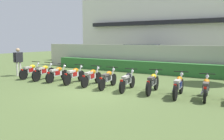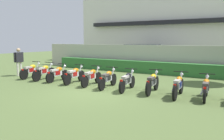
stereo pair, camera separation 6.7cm
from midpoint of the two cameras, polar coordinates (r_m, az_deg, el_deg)
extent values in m
plane|color=#566B38|center=(10.35, -4.53, -5.45)|extent=(60.00, 60.00, 0.00)
cube|color=white|center=(24.70, 17.98, 9.62)|extent=(21.23, 6.00, 6.90)
cube|color=black|center=(21.59, 15.90, 11.01)|extent=(17.83, 0.50, 0.36)
cube|color=#BCB7A8|center=(16.94, 10.99, 2.62)|extent=(20.16, 0.30, 1.90)
cube|color=#337033|center=(16.34, 10.06, 0.56)|extent=(16.13, 0.70, 0.80)
cube|color=#9EA3A8|center=(20.15, 7.82, 2.81)|extent=(4.72, 2.49, 1.00)
cube|color=#2D333D|center=(20.16, 7.31, 5.17)|extent=(2.92, 2.08, 0.65)
cylinder|color=black|center=(20.73, 12.69, 1.71)|extent=(0.70, 0.32, 0.68)
cylinder|color=black|center=(18.92, 11.64, 1.23)|extent=(0.70, 0.32, 0.68)
cylinder|color=black|center=(21.53, 4.42, 2.06)|extent=(0.70, 0.32, 0.68)
cylinder|color=black|center=(19.80, 2.68, 1.63)|extent=(0.70, 0.32, 0.68)
cylinder|color=black|center=(15.39, -16.94, -0.41)|extent=(0.17, 0.62, 0.61)
cylinder|color=black|center=(14.50, -20.14, -0.99)|extent=(0.17, 0.62, 0.61)
cube|color=silver|center=(14.88, -18.65, -0.15)|extent=(0.27, 0.62, 0.22)
ellipsoid|color=yellow|center=(14.98, -18.24, 0.80)|extent=(0.27, 0.46, 0.22)
cube|color=#B2ADA3|center=(14.69, -19.29, 0.56)|extent=(0.26, 0.54, 0.10)
cube|color=red|center=(14.39, -20.47, 0.06)|extent=(0.11, 0.09, 0.08)
cylinder|color=silver|center=(15.28, -17.20, 0.74)|extent=(0.08, 0.23, 0.65)
cylinder|color=black|center=(15.19, -17.47, 1.90)|extent=(0.60, 0.11, 0.04)
sphere|color=silver|center=(15.35, -16.96, 1.45)|extent=(0.14, 0.14, 0.14)
cylinder|color=silver|center=(14.80, -19.63, -0.73)|extent=(0.14, 0.55, 0.07)
cube|color=#A51414|center=(14.84, -18.79, 0.02)|extent=(0.28, 0.39, 0.20)
cylinder|color=black|center=(14.61, -14.11, -0.66)|extent=(0.18, 0.64, 0.64)
cylinder|color=black|center=(13.63, -17.39, -1.33)|extent=(0.18, 0.64, 0.64)
cube|color=silver|center=(14.05, -15.84, -0.40)|extent=(0.28, 0.62, 0.22)
ellipsoid|color=yellow|center=(14.16, -15.44, 0.60)|extent=(0.28, 0.47, 0.22)
cube|color=#B2ADA3|center=(13.85, -16.48, 0.34)|extent=(0.27, 0.54, 0.10)
cube|color=red|center=(13.52, -17.72, -0.21)|extent=(0.11, 0.09, 0.08)
cylinder|color=silver|center=(14.50, -14.36, 0.55)|extent=(0.08, 0.23, 0.65)
cylinder|color=black|center=(14.40, -14.62, 1.78)|extent=(0.60, 0.12, 0.04)
sphere|color=silver|center=(14.57, -14.12, 1.30)|extent=(0.14, 0.14, 0.14)
cylinder|color=silver|center=(13.96, -16.86, -1.03)|extent=(0.15, 0.55, 0.07)
cube|color=#A51414|center=(14.01, -15.98, -0.22)|extent=(0.29, 0.39, 0.20)
cylinder|color=black|center=(13.86, -11.03, -1.13)|extent=(0.12, 0.58, 0.57)
cylinder|color=black|center=(12.96, -14.41, -1.80)|extent=(0.12, 0.58, 0.57)
cube|color=silver|center=(13.35, -12.83, -0.84)|extent=(0.23, 0.61, 0.22)
ellipsoid|color=orange|center=(13.44, -12.38, 0.21)|extent=(0.24, 0.45, 0.22)
cube|color=beige|center=(13.15, -13.51, -0.06)|extent=(0.23, 0.53, 0.10)
cube|color=red|center=(12.85, -14.76, -0.62)|extent=(0.10, 0.09, 0.08)
cylinder|color=silver|center=(13.75, -11.30, 0.14)|extent=(0.06, 0.23, 0.65)
cylinder|color=black|center=(13.64, -11.58, 1.43)|extent=(0.60, 0.07, 0.04)
sphere|color=silver|center=(13.81, -11.03, 0.93)|extent=(0.14, 0.14, 0.14)
cylinder|color=silver|center=(13.26, -13.91, -1.50)|extent=(0.10, 0.55, 0.07)
cube|color=#A51414|center=(13.30, -12.97, -0.66)|extent=(0.26, 0.37, 0.20)
cylinder|color=black|center=(13.22, -7.17, -1.39)|extent=(0.16, 0.60, 0.60)
cylinder|color=black|center=(12.13, -10.48, -2.23)|extent=(0.16, 0.60, 0.60)
cube|color=silver|center=(12.61, -8.89, -1.16)|extent=(0.27, 0.62, 0.22)
ellipsoid|color=orange|center=(12.72, -8.49, -0.03)|extent=(0.27, 0.46, 0.22)
cube|color=beige|center=(12.39, -9.50, -0.33)|extent=(0.26, 0.54, 0.10)
cube|color=red|center=(12.01, -10.78, -0.98)|extent=(0.11, 0.09, 0.08)
cylinder|color=silver|center=(13.10, -7.40, -0.06)|extent=(0.08, 0.23, 0.65)
cylinder|color=black|center=(12.99, -7.64, 1.29)|extent=(0.60, 0.11, 0.04)
sphere|color=silver|center=(13.17, -7.16, 0.77)|extent=(0.14, 0.14, 0.14)
cylinder|color=silver|center=(12.49, -9.97, -1.86)|extent=(0.14, 0.55, 0.07)
cube|color=#A51414|center=(12.56, -9.02, -0.96)|extent=(0.28, 0.39, 0.20)
cylinder|color=black|center=(12.55, -3.18, -1.83)|extent=(0.16, 0.59, 0.59)
cylinder|color=black|center=(11.41, -6.34, -2.77)|extent=(0.16, 0.59, 0.59)
cube|color=silver|center=(11.91, -4.81, -1.60)|extent=(0.27, 0.62, 0.22)
ellipsoid|color=orange|center=(12.02, -4.42, -0.41)|extent=(0.27, 0.46, 0.22)
cube|color=#B2ADA3|center=(11.68, -5.39, -0.74)|extent=(0.26, 0.54, 0.10)
cube|color=red|center=(11.28, -6.63, -1.45)|extent=(0.11, 0.09, 0.08)
cylinder|color=silver|center=(12.43, -3.39, -0.43)|extent=(0.08, 0.23, 0.65)
cylinder|color=black|center=(12.31, -3.60, 0.99)|extent=(0.60, 0.11, 0.04)
sphere|color=silver|center=(12.50, -3.15, 0.45)|extent=(0.14, 0.14, 0.14)
cylinder|color=silver|center=(11.78, -5.92, -2.36)|extent=(0.13, 0.55, 0.07)
cube|color=#A51414|center=(11.86, -4.94, -1.40)|extent=(0.28, 0.39, 0.20)
cylinder|color=black|center=(11.93, 0.51, -2.28)|extent=(0.18, 0.60, 0.59)
cylinder|color=black|center=(10.72, -2.29, -3.37)|extent=(0.18, 0.60, 0.59)
cube|color=silver|center=(11.25, -0.92, -2.09)|extent=(0.29, 0.62, 0.22)
ellipsoid|color=orange|center=(11.37, -0.57, -0.82)|extent=(0.28, 0.47, 0.22)
cube|color=#4C4742|center=(11.01, -1.42, -1.18)|extent=(0.27, 0.54, 0.10)
cube|color=red|center=(10.58, -2.54, -1.97)|extent=(0.11, 0.09, 0.08)
cylinder|color=silver|center=(11.80, 0.34, -0.82)|extent=(0.08, 0.23, 0.65)
cylinder|color=black|center=(11.68, 0.17, 0.68)|extent=(0.60, 0.12, 0.04)
sphere|color=silver|center=(11.88, 0.55, 0.11)|extent=(0.14, 0.14, 0.14)
cylinder|color=silver|center=(11.10, -2.02, -2.90)|extent=(0.15, 0.55, 0.07)
cube|color=black|center=(11.20, -1.03, -1.87)|extent=(0.29, 0.39, 0.20)
cylinder|color=black|center=(11.39, 4.99, -2.81)|extent=(0.17, 0.58, 0.58)
cylinder|color=black|center=(10.16, 2.59, -4.01)|extent=(0.17, 0.58, 0.58)
cube|color=silver|center=(10.70, 3.78, -2.63)|extent=(0.28, 0.62, 0.22)
ellipsoid|color=black|center=(10.82, 4.09, -1.29)|extent=(0.28, 0.47, 0.22)
cube|color=#B2ADA3|center=(10.45, 3.36, -1.69)|extent=(0.27, 0.54, 0.10)
cube|color=red|center=(10.01, 2.40, -2.54)|extent=(0.11, 0.09, 0.08)
cylinder|color=silver|center=(11.25, 4.86, -1.27)|extent=(0.08, 0.23, 0.65)
cylinder|color=black|center=(11.13, 4.73, 0.29)|extent=(0.60, 0.12, 0.04)
sphere|color=silver|center=(11.33, 5.05, -0.30)|extent=(0.14, 0.14, 0.14)
cylinder|color=silver|center=(10.53, 2.69, -3.50)|extent=(0.15, 0.55, 0.07)
cube|color=black|center=(10.64, 3.69, -2.41)|extent=(0.29, 0.39, 0.20)
cylinder|color=black|center=(11.02, 10.65, -3.09)|extent=(0.17, 0.64, 0.64)
cylinder|color=black|center=(9.78, 8.86, -4.36)|extent=(0.17, 0.64, 0.64)
cube|color=silver|center=(10.32, 9.75, -2.91)|extent=(0.28, 0.62, 0.22)
ellipsoid|color=yellow|center=(10.45, 10.01, -1.52)|extent=(0.28, 0.47, 0.22)
cube|color=#4C4742|center=(10.07, 9.45, -1.95)|extent=(0.27, 0.54, 0.10)
cube|color=red|center=(9.63, 8.73, -2.84)|extent=(0.11, 0.09, 0.08)
cylinder|color=silver|center=(10.88, 10.57, -1.51)|extent=(0.08, 0.23, 0.65)
cylinder|color=black|center=(10.75, 10.50, 0.11)|extent=(0.60, 0.12, 0.04)
sphere|color=silver|center=(10.96, 10.73, -0.50)|extent=(0.14, 0.14, 0.14)
cylinder|color=silver|center=(10.14, 8.73, -3.83)|extent=(0.14, 0.55, 0.07)
cube|color=black|center=(10.27, 9.69, -2.69)|extent=(0.29, 0.39, 0.20)
cylinder|color=black|center=(10.55, 16.31, -3.71)|extent=(0.16, 0.65, 0.64)
cylinder|color=black|center=(9.29, 14.97, -5.12)|extent=(0.16, 0.65, 0.64)
cube|color=silver|center=(9.84, 15.66, -3.57)|extent=(0.26, 0.62, 0.22)
ellipsoid|color=orange|center=(9.97, 15.88, -2.10)|extent=(0.26, 0.46, 0.22)
cube|color=#B2ADA3|center=(9.58, 15.46, -2.57)|extent=(0.25, 0.54, 0.10)
cube|color=red|center=(9.14, 14.90, -3.53)|extent=(0.11, 0.09, 0.08)
cylinder|color=silver|center=(10.41, 16.29, -2.06)|extent=(0.07, 0.23, 0.65)
cylinder|color=black|center=(10.27, 16.27, -0.37)|extent=(0.60, 0.10, 0.04)
sphere|color=silver|center=(10.49, 16.43, -1.00)|extent=(0.14, 0.14, 0.14)
cylinder|color=silver|center=(9.64, 14.66, -4.54)|extent=(0.13, 0.55, 0.07)
cube|color=navy|center=(9.78, 15.62, -3.33)|extent=(0.28, 0.38, 0.20)
cylinder|color=black|center=(10.45, 21.77, -4.21)|extent=(0.16, 0.58, 0.58)
cylinder|color=black|center=(9.23, 21.38, -5.65)|extent=(0.16, 0.58, 0.58)
cube|color=silver|center=(9.76, 21.61, -4.08)|extent=(0.28, 0.62, 0.22)
ellipsoid|color=orange|center=(9.89, 21.73, -2.59)|extent=(0.27, 0.46, 0.22)
cube|color=#4C4742|center=(9.50, 21.60, -3.09)|extent=(0.26, 0.54, 0.10)
cube|color=red|center=(9.08, 21.43, -4.06)|extent=(0.11, 0.09, 0.08)
cylinder|color=silver|center=(10.31, 21.83, -2.55)|extent=(0.08, 0.23, 0.65)
cylinder|color=black|center=(10.17, 21.89, -0.86)|extent=(0.60, 0.11, 0.04)
sphere|color=silver|center=(10.39, 21.90, -1.48)|extent=(0.14, 0.14, 0.14)
cylinder|color=silver|center=(9.55, 20.78, -5.08)|extent=(0.14, 0.55, 0.07)
cube|color=black|center=(9.70, 21.61, -3.85)|extent=(0.28, 0.39, 0.20)
cylinder|color=silver|center=(16.18, -20.79, 0.25)|extent=(0.13, 0.13, 0.87)
cylinder|color=silver|center=(16.04, -21.43, 0.17)|extent=(0.13, 0.13, 0.87)
cube|color=#232328|center=(16.04, -21.23, 2.85)|extent=(0.22, 0.51, 0.62)
cylinder|color=#232328|center=(16.23, -20.37, 2.98)|extent=(0.09, 0.09, 0.59)
cylinder|color=#232328|center=(15.86, -22.11, 2.82)|extent=(0.09, 0.09, 0.59)
sphere|color=tan|center=(16.02, -21.30, 4.47)|extent=(0.24, 0.24, 0.24)
camera|label=1|loc=(0.03, -89.83, 0.02)|focal=38.39mm
camera|label=2|loc=(0.03, 90.17, -0.02)|focal=38.39mm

